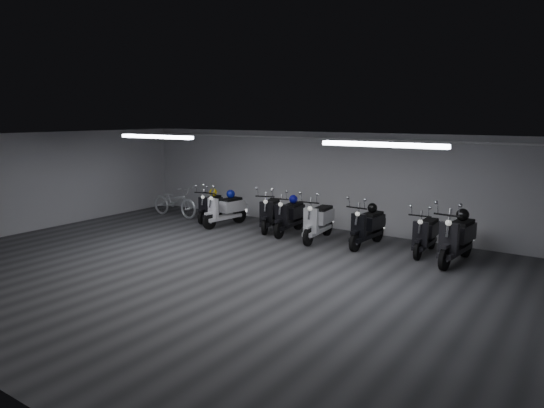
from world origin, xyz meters
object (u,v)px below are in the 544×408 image
Objects in this scene: scooter_3 at (270,207)px; scooter_8 at (426,228)px; scooter_5 at (289,210)px; helmet_3 at (231,194)px; scooter_9 at (457,231)px; helmet_0 at (213,192)px; helmet_4 at (463,215)px; bicycle at (175,198)px; scooter_7 at (367,220)px; helmet_1 at (293,199)px; scooter_2 at (225,204)px; helmet_2 at (372,208)px; scooter_6 at (318,215)px; scooter_0 at (210,202)px.

scooter_8 is at bearing -20.63° from scooter_3.
scooter_5 is 2.11m from helmet_3.
scooter_3 is 0.90× the size of scooter_9.
scooter_9 is (4.56, -0.23, 0.08)m from scooter_5.
helmet_4 is at bearing -1.72° from helmet_0.
scooter_5 is 4.39m from bicycle.
helmet_3 is (0.94, -0.28, 0.07)m from helmet_0.
bicycle is 7.38× the size of helmet_3.
scooter_7 is (2.34, -0.02, 0.00)m from scooter_5.
helmet_4 is at bearing 90.00° from scooter_9.
scooter_5 is at bearing -179.55° from scooter_8.
scooter_3 is 0.77m from helmet_1.
scooter_2 reaches higher than helmet_2.
helmet_0 is (-7.59, 0.51, 0.13)m from scooter_9.
scooter_8 is at bearing 175.38° from helmet_4.
helmet_3 is (-3.11, 0.18, 0.25)m from scooter_6.
scooter_6 is at bearing -3.31° from helmet_3.
helmet_3 is (-2.09, 0.00, 0.28)m from scooter_5.
scooter_8 reaches higher than helmet_0.
scooter_7 is (5.31, -0.08, 0.07)m from scooter_0.
helmet_0 is at bearing 169.26° from scooter_5.
helmet_2 is (5.32, 0.17, 0.35)m from scooter_0.
helmet_1 is at bearing 6.87° from helmet_3.
scooter_2 is at bearing -166.83° from helmet_1.
scooter_0 is 5.31m from scooter_7.
scooter_9 is 6.98× the size of helmet_4.
scooter_5 reaches higher than scooter_2.
scooter_9 is 8.95m from bicycle.
scooter_5 is at bearing 164.84° from scooter_6.
scooter_3 reaches higher than scooter_2.
scooter_5 is 1.00× the size of scooter_7.
helmet_2 is (-2.21, 0.46, 0.21)m from scooter_9.
scooter_8 is at bearing -3.80° from scooter_5.
helmet_0 is at bearing 178.28° from helmet_4.
scooter_3 is at bearing 178.91° from scooter_8.
helmet_2 is at bearing 90.00° from scooter_7.
bicycle is (-4.39, -0.08, -0.06)m from scooter_5.
scooter_6 is at bearing -17.74° from scooter_0.
scooter_5 is at bearing -84.48° from helmet_1.
scooter_8 reaches higher than helmet_2.
helmet_1 is at bearing -8.64° from scooter_3.
scooter_9 is 2.27m from helmet_2.
helmet_0 is 1.01× the size of helmet_2.
helmet_0 is (-2.31, 0.18, 0.21)m from scooter_3.
scooter_9 is 8.05× the size of helmet_2.
scooter_6 reaches higher than helmet_4.
scooter_8 is (4.49, 0.01, -0.03)m from scooter_3.
helmet_3 is (-6.65, 0.23, 0.20)m from scooter_9.
scooter_2 is 4.51m from helmet_2.
scooter_0 is 2.97m from scooter_5.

